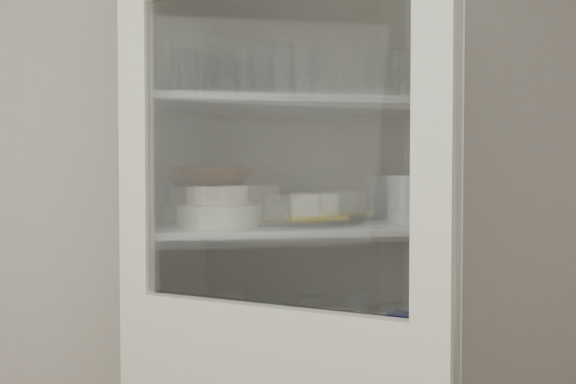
# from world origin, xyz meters

# --- Properties ---
(wall_back) EXTENTS (3.60, 0.02, 2.60)m
(wall_back) POSITION_xyz_m (0.00, 1.50, 1.30)
(wall_back) COLOR #B8AF9A
(wall_back) RESTS_ON ground
(pantry_cabinet) EXTENTS (1.00, 0.45, 2.10)m
(pantry_cabinet) POSITION_xyz_m (0.20, 1.34, 0.94)
(pantry_cabinet) COLOR silver
(pantry_cabinet) RESTS_ON floor
(tumbler_0) EXTENTS (0.08, 0.08, 0.15)m
(tumbler_0) POSITION_xyz_m (-0.21, 1.12, 1.73)
(tumbler_0) COLOR silver
(tumbler_0) RESTS_ON shelf_glass
(tumbler_1) EXTENTS (0.08, 0.08, 0.13)m
(tumbler_1) POSITION_xyz_m (-0.13, 1.13, 1.72)
(tumbler_1) COLOR silver
(tumbler_1) RESTS_ON shelf_glass
(tumbler_2) EXTENTS (0.09, 0.09, 0.15)m
(tumbler_2) POSITION_xyz_m (0.16, 1.13, 1.74)
(tumbler_2) COLOR silver
(tumbler_2) RESTS_ON shelf_glass
(tumbler_3) EXTENTS (0.09, 0.09, 0.16)m
(tumbler_3) POSITION_xyz_m (0.09, 1.13, 1.74)
(tumbler_3) COLOR silver
(tumbler_3) RESTS_ON shelf_glass
(tumbler_4) EXTENTS (0.08, 0.08, 0.15)m
(tumbler_4) POSITION_xyz_m (0.29, 1.15, 1.74)
(tumbler_4) COLOR silver
(tumbler_4) RESTS_ON shelf_glass
(tumbler_5) EXTENTS (0.09, 0.09, 0.15)m
(tumbler_5) POSITION_xyz_m (0.50, 1.15, 1.74)
(tumbler_5) COLOR silver
(tumbler_5) RESTS_ON shelf_glass
(tumbler_6) EXTENTS (0.08, 0.08, 0.12)m
(tumbler_6) POSITION_xyz_m (0.59, 1.14, 1.72)
(tumbler_6) COLOR silver
(tumbler_6) RESTS_ON shelf_glass
(tumbler_7) EXTENTS (0.08, 0.08, 0.14)m
(tumbler_7) POSITION_xyz_m (-0.08, 1.28, 1.73)
(tumbler_7) COLOR silver
(tumbler_7) RESTS_ON shelf_glass
(tumbler_8) EXTENTS (0.06, 0.06, 0.13)m
(tumbler_8) POSITION_xyz_m (0.05, 1.24, 1.73)
(tumbler_8) COLOR silver
(tumbler_8) RESTS_ON shelf_glass
(tumbler_9) EXTENTS (0.09, 0.09, 0.14)m
(tumbler_9) POSITION_xyz_m (0.01, 1.25, 1.73)
(tumbler_9) COLOR silver
(tumbler_9) RESTS_ON shelf_glass
(tumbler_10) EXTENTS (0.08, 0.08, 0.14)m
(tumbler_10) POSITION_xyz_m (0.08, 1.27, 1.73)
(tumbler_10) COLOR silver
(tumbler_10) RESTS_ON shelf_glass
(tumbler_11) EXTENTS (0.08, 0.08, 0.15)m
(tumbler_11) POSITION_xyz_m (0.49, 1.25, 1.74)
(tumbler_11) COLOR silver
(tumbler_11) RESTS_ON shelf_glass
(goblet_0) EXTENTS (0.08, 0.08, 0.17)m
(goblet_0) POSITION_xyz_m (-0.04, 1.40, 1.75)
(goblet_0) COLOR silver
(goblet_0) RESTS_ON shelf_glass
(goblet_1) EXTENTS (0.08, 0.08, 0.17)m
(goblet_1) POSITION_xyz_m (0.03, 1.40, 1.75)
(goblet_1) COLOR silver
(goblet_1) RESTS_ON shelf_glass
(goblet_2) EXTENTS (0.08, 0.08, 0.18)m
(goblet_2) POSITION_xyz_m (0.31, 1.35, 1.75)
(goblet_2) COLOR silver
(goblet_2) RESTS_ON shelf_glass
(goblet_3) EXTENTS (0.08, 0.08, 0.19)m
(goblet_3) POSITION_xyz_m (0.61, 1.37, 1.76)
(goblet_3) COLOR silver
(goblet_3) RESTS_ON shelf_glass
(plate_stack_front) EXTENTS (0.25, 0.25, 0.07)m
(plate_stack_front) POSITION_xyz_m (-0.03, 1.21, 1.30)
(plate_stack_front) COLOR silver
(plate_stack_front) RESTS_ON shelf_plates
(plate_stack_back) EXTENTS (0.22, 0.22, 0.07)m
(plate_stack_back) POSITION_xyz_m (0.02, 1.39, 1.30)
(plate_stack_back) COLOR silver
(plate_stack_back) RESTS_ON shelf_plates
(cream_bowl) EXTENTS (0.22, 0.22, 0.06)m
(cream_bowl) POSITION_xyz_m (-0.03, 1.21, 1.36)
(cream_bowl) COLOR silver
(cream_bowl) RESTS_ON plate_stack_front
(terracotta_bowl) EXTENTS (0.30, 0.30, 0.06)m
(terracotta_bowl) POSITION_xyz_m (-0.03, 1.21, 1.42)
(terracotta_bowl) COLOR #55391E
(terracotta_bowl) RESTS_ON cream_bowl
(glass_platter) EXTENTS (0.40, 0.40, 0.02)m
(glass_platter) POSITION_xyz_m (0.29, 1.28, 1.27)
(glass_platter) COLOR silver
(glass_platter) RESTS_ON shelf_plates
(yellow_trivet) EXTENTS (0.19, 0.19, 0.01)m
(yellow_trivet) POSITION_xyz_m (0.29, 1.28, 1.29)
(yellow_trivet) COLOR gold
(yellow_trivet) RESTS_ON glass_platter
(white_ramekin) EXTENTS (0.21, 0.21, 0.07)m
(white_ramekin) POSITION_xyz_m (0.29, 1.28, 1.33)
(white_ramekin) COLOR silver
(white_ramekin) RESTS_ON yellow_trivet
(grey_bowl_stack) EXTENTS (0.14, 0.14, 0.16)m
(grey_bowl_stack) POSITION_xyz_m (0.61, 1.26, 1.34)
(grey_bowl_stack) COLOR silver
(grey_bowl_stack) RESTS_ON shelf_plates
(mug_blue) EXTENTS (0.16, 0.16, 0.10)m
(mug_blue) POSITION_xyz_m (0.58, 1.21, 0.91)
(mug_blue) COLOR navy
(mug_blue) RESTS_ON shelf_mugs
(mug_teal) EXTENTS (0.13, 0.13, 0.09)m
(mug_teal) POSITION_xyz_m (0.33, 1.31, 0.91)
(mug_teal) COLOR #2C7775
(mug_teal) RESTS_ON shelf_mugs
(mug_white) EXTENTS (0.10, 0.10, 0.08)m
(mug_white) POSITION_xyz_m (0.28, 1.16, 0.90)
(mug_white) COLOR silver
(mug_white) RESTS_ON shelf_mugs
(teal_jar) EXTENTS (0.09, 0.09, 0.11)m
(teal_jar) POSITION_xyz_m (0.16, 1.34, 0.92)
(teal_jar) COLOR #2C7775
(teal_jar) RESTS_ON shelf_mugs
(measuring_cups) EXTENTS (0.09, 0.09, 0.04)m
(measuring_cups) POSITION_xyz_m (0.03, 1.18, 0.88)
(measuring_cups) COLOR #A2A1AB
(measuring_cups) RESTS_ON shelf_mugs
(white_canister) EXTENTS (0.11, 0.11, 0.12)m
(white_canister) POSITION_xyz_m (-0.14, 1.33, 0.92)
(white_canister) COLOR silver
(white_canister) RESTS_ON shelf_mugs
(tumbler_12) EXTENTS (0.07, 0.07, 0.15)m
(tumbler_12) POSITION_xyz_m (0.10, 1.26, 1.73)
(tumbler_12) COLOR silver
(tumbler_12) RESTS_ON shelf_glass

